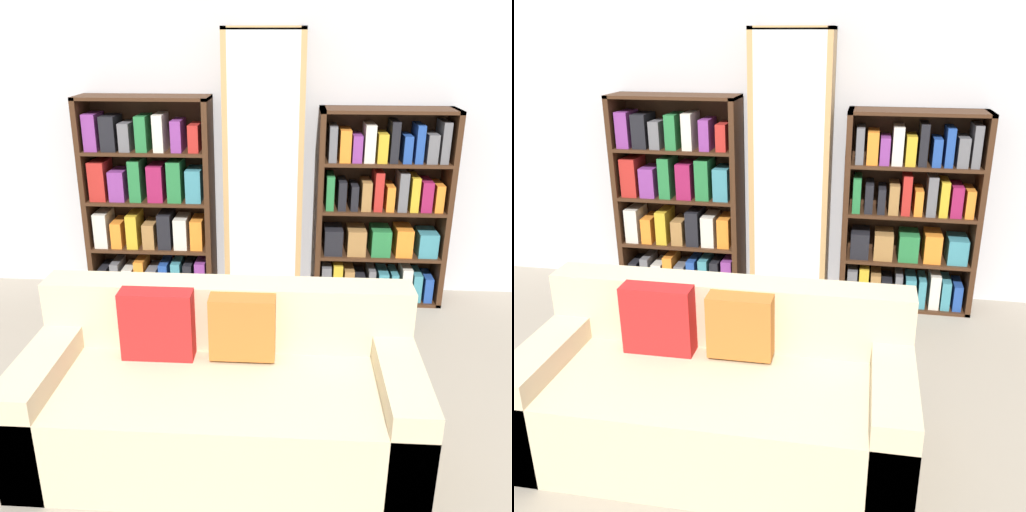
{
  "view_description": "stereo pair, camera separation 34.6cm",
  "coord_description": "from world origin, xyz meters",
  "views": [
    {
      "loc": [
        0.31,
        -1.99,
        1.97
      ],
      "look_at": [
        0.1,
        1.23,
        0.7
      ],
      "focal_mm": 40.0,
      "sensor_mm": 36.0,
      "label": 1
    },
    {
      "loc": [
        0.66,
        -1.95,
        1.97
      ],
      "look_at": [
        0.1,
        1.23,
        0.7
      ],
      "focal_mm": 40.0,
      "sensor_mm": 36.0,
      "label": 2
    }
  ],
  "objects": [
    {
      "name": "ground_plane",
      "position": [
        0.0,
        0.0,
        0.0
      ],
      "size": [
        16.0,
        16.0,
        0.0
      ],
      "primitive_type": "plane",
      "color": "gray"
    },
    {
      "name": "wall_back",
      "position": [
        0.0,
        2.38,
        1.35
      ],
      "size": [
        6.18,
        0.06,
        2.7
      ],
      "color": "silver",
      "rests_on": "ground"
    },
    {
      "name": "couch",
      "position": [
        -0.01,
        0.36,
        0.29
      ],
      "size": [
        1.88,
        0.85,
        0.8
      ],
      "color": "beige",
      "rests_on": "ground"
    },
    {
      "name": "bookshelf_left",
      "position": [
        -0.78,
        2.18,
        0.73
      ],
      "size": [
        0.97,
        0.32,
        1.55
      ],
      "color": "#3D2314",
      "rests_on": "ground"
    },
    {
      "name": "display_cabinet",
      "position": [
        0.1,
        2.16,
        1.0
      ],
      "size": [
        0.57,
        0.36,
        2.01
      ],
      "color": "tan",
      "rests_on": "ground"
    },
    {
      "name": "bookshelf_right",
      "position": [
        0.98,
        2.18,
        0.7
      ],
      "size": [
        0.97,
        0.32,
        1.47
      ],
      "color": "#3D2314",
      "rests_on": "ground"
    },
    {
      "name": "wine_bottle",
      "position": [
        0.65,
        1.25,
        0.15
      ],
      "size": [
        0.07,
        0.07,
        0.38
      ],
      "color": "#143819",
      "rests_on": "ground"
    }
  ]
}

